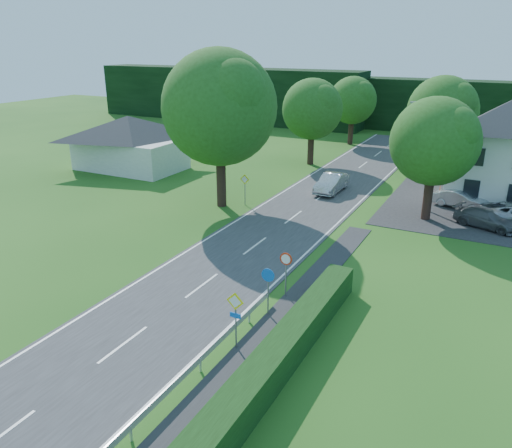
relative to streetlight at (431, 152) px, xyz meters
The scene contains 25 objects.
road 13.59m from the streetlight, 128.88° to the right, with size 7.00×80.00×0.04m, color #323234.
parking_pad 6.65m from the streetlight, 37.30° to the left, with size 14.00×16.00×0.04m, color #272729.
line_edge_left 15.73m from the streetlight, 138.52° to the right, with size 0.12×80.00×0.01m, color white.
line_edge_right 11.95m from the streetlight, 115.70° to the right, with size 0.12×80.00×0.01m, color white.
line_centre 13.58m from the streetlight, 128.88° to the right, with size 0.12×80.00×0.01m, color white, non-canonical shape.
tree_main 15.35m from the streetlight, 156.89° to the right, with size 9.40×9.40×11.64m, color #244D17, non-canonical shape.
tree_left_far 16.45m from the streetlight, 142.56° to the left, with size 7.00×7.00×8.58m, color #244D17, non-canonical shape.
tree_right_far 12.05m from the streetlight, 95.06° to the left, with size 7.40×7.40×9.09m, color #244D17, non-canonical shape.
tree_left_back 25.34m from the streetlight, 119.73° to the left, with size 6.60×6.60×8.07m, color #244D17, non-canonical shape.
tree_right_back 20.12m from the streetlight, 95.89° to the left, with size 6.20×6.20×7.56m, color #244D17, non-canonical shape.
tree_right_mid 2.05m from the streetlight, 77.66° to the right, with size 7.00×7.00×8.58m, color #244D17, non-canonical shape.
treeline_left 48.22m from the streetlight, 138.42° to the left, with size 44.00×6.00×8.00m, color black.
treeline_right 36.01m from the streetlight, 90.10° to the left, with size 30.00×5.00×7.00m, color black.
bungalow_left 28.12m from the streetlight, behind, with size 11.00×6.50×5.20m.
streetlight is the anchor object (origin of this frame).
sign_priority_right 22.50m from the streetlight, 99.70° to the right, with size 0.78×0.09×2.59m.
sign_roundabout 19.59m from the streetlight, 101.19° to the right, with size 0.64×0.08×2.37m.
sign_speed_limit 17.64m from the streetlight, 102.46° to the right, with size 0.64×0.11×2.37m.
sign_priority_left 13.80m from the streetlight, 158.22° to the right, with size 0.78×0.09×2.44m.
moving_car 8.69m from the streetlight, behind, with size 1.62×4.63×1.53m, color #B1B1B6.
motorcycle 11.17m from the streetlight, 152.48° to the left, with size 0.62×1.77×0.93m, color black.
parked_car_red 5.67m from the streetlight, 44.01° to the left, with size 1.75×4.36×1.48m, color #63190B.
parked_car_silver_a 4.78m from the streetlight, 38.58° to the left, with size 1.39×3.98×1.31m, color silver.
parked_car_grey 6.09m from the streetlight, 23.05° to the right, with size 1.76×4.34×1.26m, color #525357.
parasol 4.17m from the streetlight, 74.55° to the left, with size 2.39×2.44×2.19m, color red.
Camera 1 is at (13.12, -7.30, 12.01)m, focal length 35.00 mm.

